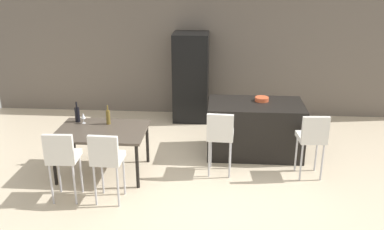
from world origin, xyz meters
TOP-DOWN VIEW (x-y plane):
  - ground_plane at (0.00, 0.00)m, footprint 10.00×10.00m
  - back_wall at (0.00, 2.94)m, footprint 10.00×0.12m
  - kitchen_island at (0.68, 0.86)m, footprint 1.61×0.93m
  - bar_chair_left at (0.08, 0.02)m, footprint 0.42×0.42m
  - bar_chair_middle at (1.48, 0.02)m, footprint 0.43×0.43m
  - dining_table at (-1.75, -0.06)m, footprint 1.38×0.98m
  - dining_chair_near at (-2.06, -0.91)m, footprint 0.42×0.42m
  - dining_chair_far at (-1.45, -0.91)m, footprint 0.41×0.41m
  - wine_bottle_left at (-1.71, 0.19)m, footprint 0.07×0.07m
  - wine_bottle_corner at (-2.23, 0.25)m, footprint 0.08×0.08m
  - wine_glass_middle at (-2.11, 0.19)m, footprint 0.07×0.07m
  - refrigerator at (-0.56, 2.50)m, footprint 0.72×0.68m
  - fruit_bowl at (0.78, 1.00)m, footprint 0.24×0.24m

SIDE VIEW (x-z plane):
  - ground_plane at x=0.00m, z-range 0.00..0.00m
  - kitchen_island at x=0.68m, z-range 0.00..0.92m
  - dining_table at x=-1.75m, z-range 0.31..1.05m
  - bar_chair_left at x=0.08m, z-range 0.17..1.22m
  - bar_chair_middle at x=1.48m, z-range 0.17..1.22m
  - dining_chair_near at x=-2.06m, z-range 0.17..1.22m
  - dining_chair_far at x=-1.45m, z-range 0.17..1.22m
  - wine_bottle_left at x=-1.71m, z-range 0.71..1.01m
  - wine_glass_middle at x=-2.11m, z-range 0.78..0.95m
  - wine_bottle_corner at x=-2.23m, z-range 0.70..1.03m
  - refrigerator at x=-0.56m, z-range 0.00..1.84m
  - fruit_bowl at x=0.78m, z-range 0.92..0.99m
  - back_wall at x=0.00m, z-range 0.00..2.90m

